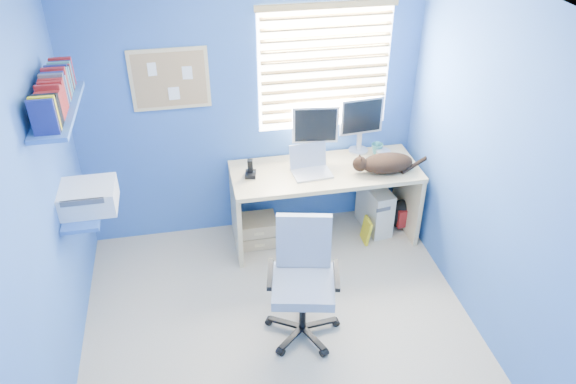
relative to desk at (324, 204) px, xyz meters
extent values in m
cube|color=#B7AD94|center=(-0.60, -1.26, -0.37)|extent=(3.00, 3.20, 0.00)
cube|color=white|center=(-0.60, -1.26, 2.13)|extent=(3.00, 3.20, 0.00)
cube|color=#335BAA|center=(-0.60, 0.34, 0.88)|extent=(3.00, 0.01, 2.50)
cube|color=#335BAA|center=(-2.10, -1.26, 0.88)|extent=(0.01, 3.20, 2.50)
cube|color=#335BAA|center=(0.90, -1.26, 0.88)|extent=(0.01, 3.20, 2.50)
cube|color=tan|center=(0.00, 0.00, 0.00)|extent=(1.66, 0.65, 0.74)
cube|color=silver|center=(-0.14, -0.05, 0.48)|extent=(0.35, 0.29, 0.22)
cube|color=silver|center=(-0.07, 0.17, 0.64)|extent=(0.41, 0.17, 0.54)
cube|color=silver|center=(0.38, 0.26, 0.64)|extent=(0.41, 0.16, 0.54)
cube|color=black|center=(-0.66, 0.02, 0.45)|extent=(0.11, 0.13, 0.17)
imported|color=teal|center=(0.54, 0.19, 0.42)|extent=(0.10, 0.09, 0.10)
cylinder|color=silver|center=(0.57, 0.11, 0.41)|extent=(0.13, 0.13, 0.07)
ellipsoid|color=black|center=(0.52, -0.13, 0.45)|extent=(0.47, 0.26, 0.16)
cube|color=beige|center=(0.52, 0.06, -0.14)|extent=(0.25, 0.46, 0.45)
cube|color=tan|center=(-0.62, 0.03, -0.23)|extent=(0.35, 0.28, 0.27)
cube|color=yellow|center=(0.38, -0.14, -0.25)|extent=(0.03, 0.17, 0.24)
ellipsoid|color=black|center=(0.78, 0.00, -0.22)|extent=(0.29, 0.23, 0.31)
cylinder|color=black|center=(-0.45, -1.15, -0.34)|extent=(0.65, 0.65, 0.06)
cylinder|color=black|center=(-0.45, -1.15, -0.12)|extent=(0.06, 0.06, 0.38)
cube|color=#A5B0C5|center=(-0.45, -1.15, 0.11)|extent=(0.53, 0.53, 0.08)
cube|color=#A5B0C5|center=(-0.40, -0.94, 0.36)|extent=(0.41, 0.15, 0.43)
cube|color=white|center=(0.05, 0.33, 1.18)|extent=(1.15, 0.01, 1.10)
cube|color=tan|center=(0.05, 0.30, 1.18)|extent=(1.10, 0.03, 1.00)
cube|color=tan|center=(-1.25, 0.33, 1.18)|extent=(0.64, 0.02, 0.52)
cube|color=tan|center=(-1.25, 0.32, 1.18)|extent=(0.58, 0.01, 0.46)
cube|color=#3261B4|center=(-1.96, -0.51, 0.55)|extent=(0.26, 0.55, 0.03)
cube|color=silver|center=(-1.92, -0.51, 0.65)|extent=(0.42, 0.34, 0.18)
cube|color=#3261B4|center=(-1.97, -0.51, 1.35)|extent=(0.24, 0.90, 0.03)
cube|color=navy|center=(-1.98, -0.51, 1.48)|extent=(0.15, 0.80, 0.22)
camera|label=1|loc=(-1.14, -4.10, 2.91)|focal=35.00mm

